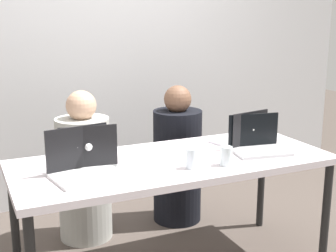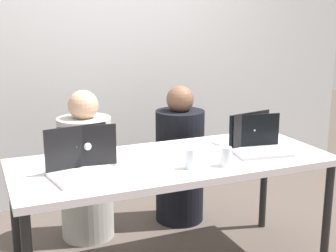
{
  "view_description": "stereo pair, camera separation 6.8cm",
  "coord_description": "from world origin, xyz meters",
  "views": [
    {
      "loc": [
        -1.1,
        -2.35,
        1.55
      ],
      "look_at": [
        0.0,
        0.08,
        0.91
      ],
      "focal_mm": 50.0,
      "sensor_mm": 36.0,
      "label": 1
    },
    {
      "loc": [
        -1.04,
        -2.37,
        1.55
      ],
      "look_at": [
        0.0,
        0.08,
        0.91
      ],
      "focal_mm": 50.0,
      "sensor_mm": 36.0,
      "label": 2
    }
  ],
  "objects": [
    {
      "name": "back_wall",
      "position": [
        0.0,
        1.43,
        1.32
      ],
      "size": [
        4.8,
        0.1,
        2.63
      ],
      "primitive_type": "cube",
      "color": "silver",
      "rests_on": "ground"
    },
    {
      "name": "desk",
      "position": [
        0.0,
        0.0,
        0.67
      ],
      "size": [
        1.85,
        0.77,
        0.73
      ],
      "color": "silver",
      "rests_on": "ground"
    },
    {
      "name": "person_on_left",
      "position": [
        -0.36,
        0.7,
        0.47
      ],
      "size": [
        0.37,
        0.37,
        1.05
      ],
      "rotation": [
        0.0,
        0.0,
        3.13
      ],
      "color": "#B0B1A9",
      "rests_on": "ground"
    },
    {
      "name": "person_on_right",
      "position": [
        0.36,
        0.7,
        0.46
      ],
      "size": [
        0.45,
        0.45,
        1.04
      ],
      "rotation": [
        0.0,
        0.0,
        2.85
      ],
      "color": "black",
      "rests_on": "ground"
    },
    {
      "name": "laptop_front_left",
      "position": [
        -0.54,
        -0.07,
        0.78
      ],
      "size": [
        0.38,
        0.31,
        0.25
      ],
      "rotation": [
        0.0,
        0.0,
        0.17
      ],
      "color": "silver",
      "rests_on": "desk"
    },
    {
      "name": "laptop_back_left",
      "position": [
        -0.49,
        0.1,
        0.78
      ],
      "size": [
        0.34,
        0.3,
        0.24
      ],
      "rotation": [
        0.0,
        0.0,
        3.02
      ],
      "color": "silver",
      "rests_on": "desk"
    },
    {
      "name": "laptop_front_right",
      "position": [
        0.54,
        -0.07,
        0.78
      ],
      "size": [
        0.36,
        0.28,
        0.22
      ],
      "rotation": [
        0.0,
        0.0,
        -0.16
      ],
      "color": "#AFB0B3",
      "rests_on": "desk"
    },
    {
      "name": "laptop_back_right",
      "position": [
        0.53,
        0.11,
        0.78
      ],
      "size": [
        0.33,
        0.29,
        0.23
      ],
      "rotation": [
        0.0,
        0.0,
        3.34
      ],
      "color": "silver",
      "rests_on": "desk"
    },
    {
      "name": "water_glass_right",
      "position": [
        0.22,
        -0.23,
        0.78
      ],
      "size": [
        0.07,
        0.07,
        0.11
      ],
      "color": "silver",
      "rests_on": "desk"
    },
    {
      "name": "water_glass_center",
      "position": [
        0.02,
        -0.19,
        0.78
      ],
      "size": [
        0.06,
        0.06,
        0.11
      ],
      "color": "silver",
      "rests_on": "desk"
    }
  ]
}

